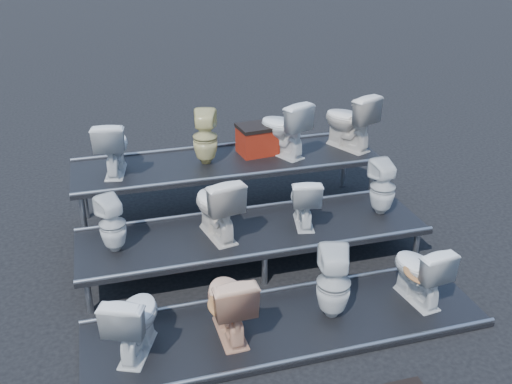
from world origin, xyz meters
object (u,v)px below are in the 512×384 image
object	(u,v)px
toilet_11	(349,120)
red_crate	(257,141)
toilet_7	(383,187)
toilet_9	(205,137)
toilet_2	(334,283)
toilet_0	(134,320)
toilet_6	(304,200)
toilet_3	(419,271)
toilet_1	(229,302)
toilet_5	(216,206)
toilet_4	(112,224)
toilet_10	(283,128)
toilet_8	(113,147)

from	to	relation	value
toilet_11	red_crate	bearing A→B (deg)	-30.11
toilet_7	toilet_9	xyz separation A→B (m)	(-2.01, 1.30, 0.41)
toilet_2	toilet_7	xyz separation A→B (m)	(1.19, 1.30, 0.36)
toilet_0	toilet_6	xyz separation A→B (m)	(2.19, 1.30, 0.35)
toilet_3	toilet_9	bearing A→B (deg)	-62.17
toilet_1	toilet_5	bearing A→B (deg)	-99.01
toilet_4	toilet_7	world-z (taller)	toilet_7
toilet_5	toilet_7	distance (m)	2.15
toilet_7	toilet_10	xyz separation A→B (m)	(-0.91, 1.30, 0.44)
toilet_5	toilet_9	bearing A→B (deg)	-107.26
toilet_7	toilet_10	size ratio (longest dim) A/B	0.89
toilet_9	toilet_11	bearing A→B (deg)	-164.30
toilet_0	toilet_8	world-z (taller)	toilet_8
toilet_6	toilet_8	distance (m)	2.56
toilet_5	toilet_9	distance (m)	1.36
toilet_2	toilet_7	distance (m)	1.80
toilet_4	toilet_8	bearing A→B (deg)	-117.50
toilet_3	toilet_8	world-z (taller)	toilet_8
toilet_2	toilet_7	size ratio (longest dim) A/B	1.12
toilet_8	toilet_2	bearing A→B (deg)	138.15
toilet_6	toilet_10	size ratio (longest dim) A/B	0.81
toilet_4	toilet_7	bearing A→B (deg)	157.67
toilet_5	toilet_11	size ratio (longest dim) A/B	0.96
toilet_6	red_crate	world-z (taller)	red_crate
toilet_11	toilet_8	bearing A→B (deg)	-23.68
toilet_0	toilet_7	size ratio (longest dim) A/B	1.04
toilet_11	toilet_3	bearing A→B (deg)	60.27
toilet_11	red_crate	world-z (taller)	toilet_11
toilet_3	toilet_5	world-z (taller)	toilet_5
toilet_10	toilet_11	distance (m)	0.99
toilet_2	toilet_5	size ratio (longest dim) A/B	1.00
toilet_8	toilet_1	bearing A→B (deg)	119.39
toilet_11	toilet_7	bearing A→B (deg)	62.59
toilet_3	toilet_0	bearing A→B (deg)	-7.10
toilet_11	toilet_2	bearing A→B (deg)	40.11
toilet_2	toilet_3	distance (m)	1.00
toilet_1	toilet_2	bearing A→B (deg)	178.54
toilet_1	toilet_8	size ratio (longest dim) A/B	1.06
toilet_7	toilet_4	bearing A→B (deg)	-3.09
toilet_7	red_crate	xyz separation A→B (m)	(-1.23, 1.45, 0.23)
toilet_1	red_crate	size ratio (longest dim) A/B	1.52
toilet_4	toilet_8	distance (m)	1.38
toilet_10	toilet_8	bearing A→B (deg)	-24.93
toilet_7	toilet_10	distance (m)	1.65
toilet_10	toilet_7	bearing A→B (deg)	99.94
toilet_6	toilet_8	size ratio (longest dim) A/B	0.89
toilet_0	toilet_5	world-z (taller)	toilet_5
toilet_3	red_crate	xyz separation A→B (m)	(-1.04, 2.75, 0.62)
toilet_5	toilet_1	bearing A→B (deg)	71.31
toilet_1	toilet_5	world-z (taller)	toilet_5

